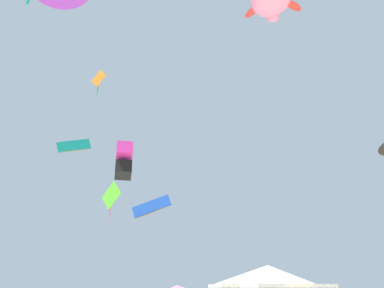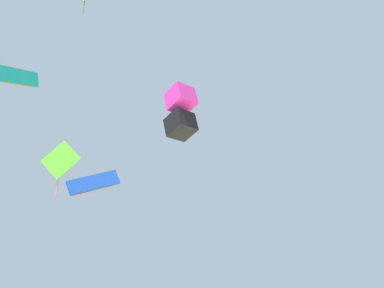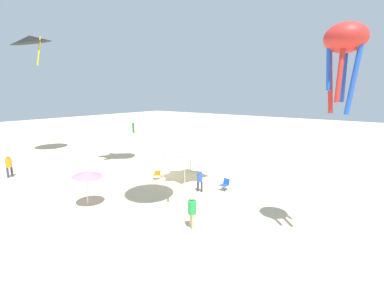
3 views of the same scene
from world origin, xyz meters
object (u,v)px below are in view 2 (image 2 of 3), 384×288
kite_diamond_lime (60,162)px  kite_parafoil_teal (19,77)px  kite_parafoil_blue (94,183)px  kite_box_magenta (181,112)px

kite_diamond_lime → kite_parafoil_teal: size_ratio=1.22×
kite_parafoil_blue → kite_parafoil_teal: 11.33m
kite_box_magenta → kite_parafoil_blue: bearing=77.1°
kite_parafoil_blue → kite_box_magenta: bearing=91.8°
kite_parafoil_blue → kite_box_magenta: size_ratio=1.28×
kite_parafoil_blue → kite_box_magenta: kite_box_magenta is taller
kite_diamond_lime → kite_box_magenta: kite_diamond_lime is taller
kite_diamond_lime → kite_parafoil_teal: 6.59m
kite_parafoil_blue → kite_diamond_lime: kite_diamond_lime is taller
kite_diamond_lime → kite_parafoil_teal: bearing=62.3°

